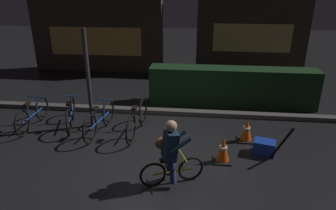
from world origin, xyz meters
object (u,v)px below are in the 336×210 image
object	(u,v)px
street_post	(88,80)
parked_bike_leftmost	(33,115)
parked_bike_center_right	(137,120)
traffic_cone_near	(223,150)
cyclist	(170,152)
traffic_cone_far	(246,130)
parked_bike_center_left	(100,120)
parked_bike_left_mid	(71,114)
blue_crate	(264,147)
closed_umbrella	(282,143)

from	to	relation	value
street_post	parked_bike_leftmost	bearing A→B (deg)	-171.65
parked_bike_leftmost	parked_bike_center_right	distance (m)	2.67
parked_bike_leftmost	traffic_cone_near	distance (m)	4.76
street_post	cyclist	xyz separation A→B (m)	(2.20, -2.13, -0.59)
traffic_cone_far	street_post	bearing A→B (deg)	174.65
parked_bike_leftmost	traffic_cone_far	world-z (taller)	parked_bike_leftmost
traffic_cone_near	cyclist	size ratio (longest dim) A/B	0.43
parked_bike_center_left	street_post	bearing A→B (deg)	49.34
street_post	parked_bike_left_mid	xyz separation A→B (m)	(-0.52, -0.07, -0.89)
parked_bike_center_left	traffic_cone_near	size ratio (longest dim) A/B	3.07
parked_bike_left_mid	traffic_cone_far	size ratio (longest dim) A/B	2.77
parked_bike_center_right	traffic_cone_near	bearing A→B (deg)	-113.42
street_post	traffic_cone_near	size ratio (longest dim) A/B	4.51
parked_bike_leftmost	parked_bike_left_mid	distance (m)	0.94
traffic_cone_near	street_post	bearing A→B (deg)	157.77
street_post	cyclist	distance (m)	3.12
blue_crate	closed_umbrella	distance (m)	0.44
parked_bike_center_left	blue_crate	xyz separation A→B (m)	(3.75, -0.55, -0.20)
closed_umbrella	parked_bike_center_right	bearing A→B (deg)	-171.81
traffic_cone_near	parked_bike_leftmost	bearing A→B (deg)	166.79
parked_bike_center_left	parked_bike_leftmost	bearing A→B (deg)	92.67
parked_bike_center_left	traffic_cone_far	bearing A→B (deg)	-83.06
street_post	parked_bike_center_left	distance (m)	0.99
parked_bike_center_left	parked_bike_center_right	size ratio (longest dim) A/B	0.96
cyclist	parked_bike_center_right	bearing A→B (deg)	95.68
traffic_cone_far	closed_umbrella	bearing A→B (deg)	-54.02
parked_bike_leftmost	parked_bike_center_left	world-z (taller)	parked_bike_center_left
parked_bike_leftmost	parked_bike_left_mid	size ratio (longest dim) A/B	1.04
street_post	parked_bike_leftmost	world-z (taller)	street_post
closed_umbrella	street_post	bearing A→B (deg)	-171.05
parked_bike_center_right	closed_umbrella	size ratio (longest dim) A/B	2.04
traffic_cone_near	parked_bike_center_left	bearing A→B (deg)	161.60
parked_bike_left_mid	blue_crate	world-z (taller)	parked_bike_left_mid
traffic_cone_near	traffic_cone_far	world-z (taller)	traffic_cone_far
parked_bike_left_mid	closed_umbrella	size ratio (longest dim) A/B	1.79
parked_bike_center_left	traffic_cone_far	xyz separation A→B (m)	(3.44, -0.01, -0.08)
parked_bike_leftmost	parked_bike_center_right	world-z (taller)	parked_bike_center_right
traffic_cone_near	blue_crate	bearing A→B (deg)	24.25
blue_crate	parked_bike_leftmost	bearing A→B (deg)	172.90
parked_bike_leftmost	traffic_cone_far	distance (m)	5.21
traffic_cone_far	cyclist	bearing A→B (deg)	-131.21
street_post	parked_bike_leftmost	distance (m)	1.71
blue_crate	cyclist	size ratio (longest dim) A/B	0.35
parked_bike_center_right	traffic_cone_far	size ratio (longest dim) A/B	3.15
closed_umbrella	parked_bike_center_left	bearing A→B (deg)	-167.49
parked_bike_center_right	closed_umbrella	world-z (taller)	parked_bike_center_right
blue_crate	cyclist	xyz separation A→B (m)	(-1.87, -1.23, 0.48)
parked_bike_leftmost	cyclist	world-z (taller)	cyclist
parked_bike_center_right	traffic_cone_near	size ratio (longest dim) A/B	3.20
parked_bike_left_mid	traffic_cone_near	size ratio (longest dim) A/B	2.82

